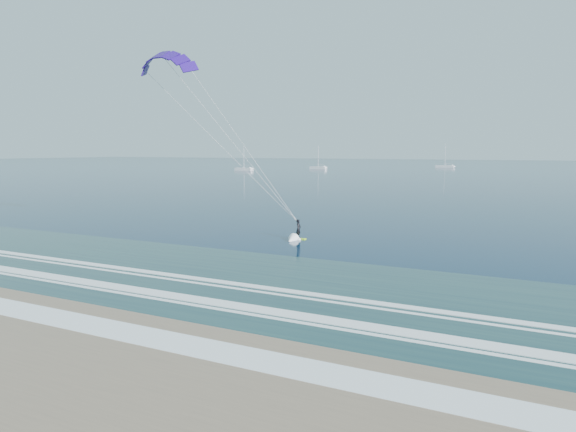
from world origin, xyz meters
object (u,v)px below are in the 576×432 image
(kitesurfer_rig, at_px, (228,137))
(sailboat_2, at_px, (445,166))
(sailboat_0, at_px, (244,169))
(sailboat_1, at_px, (318,168))

(kitesurfer_rig, bearing_deg, sailboat_2, 94.03)
(sailboat_0, bearing_deg, sailboat_2, 46.42)
(sailboat_0, distance_m, sailboat_2, 100.17)
(sailboat_0, bearing_deg, kitesurfer_rig, -59.18)
(kitesurfer_rig, height_order, sailboat_2, kitesurfer_rig)
(kitesurfer_rig, xyz_separation_m, sailboat_1, (-62.65, 169.46, -9.25))
(sailboat_0, distance_m, sailboat_1, 35.66)
(sailboat_0, bearing_deg, sailboat_1, 53.02)
(kitesurfer_rig, xyz_separation_m, sailboat_2, (-15.06, 213.54, -9.25))
(kitesurfer_rig, bearing_deg, sailboat_1, 110.29)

